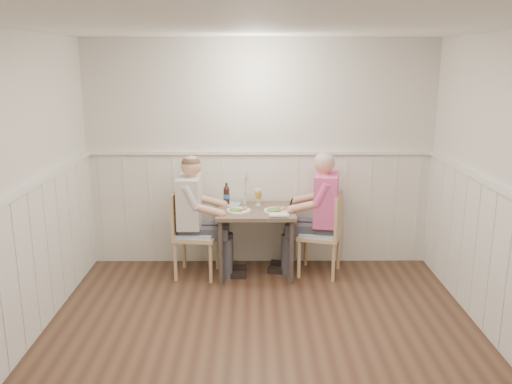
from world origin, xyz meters
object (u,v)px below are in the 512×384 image
at_px(diner_cream, 194,225).
at_px(beer_bottle, 227,195).
at_px(chair_left, 191,230).
at_px(dining_table, 256,219).
at_px(grass_vase, 244,189).
at_px(chair_right, 325,231).
at_px(man_in_pink, 321,223).

relative_size(diner_cream, beer_bottle, 5.48).
bearing_deg(chair_left, beer_bottle, 33.40).
bearing_deg(dining_table, grass_vase, 117.86).
xyz_separation_m(chair_right, man_in_pink, (-0.04, 0.03, 0.08)).
relative_size(diner_cream, grass_vase, 3.55).
distance_m(dining_table, beer_bottle, 0.45).
bearing_deg(man_in_pink, dining_table, -179.20).
bearing_deg(chair_right, grass_vase, 163.38).
distance_m(chair_left, beer_bottle, 0.57).
distance_m(man_in_pink, beer_bottle, 1.12).
bearing_deg(chair_right, chair_left, -179.43).
height_order(chair_left, man_in_pink, man_in_pink).
relative_size(chair_right, grass_vase, 2.41).
xyz_separation_m(diner_cream, beer_bottle, (0.35, 0.25, 0.28)).
height_order(man_in_pink, diner_cream, man_in_pink).
height_order(dining_table, chair_left, chair_left).
height_order(man_in_pink, beer_bottle, man_in_pink).
bearing_deg(chair_left, diner_cream, 9.55).
xyz_separation_m(man_in_pink, beer_bottle, (-1.06, 0.21, 0.27)).
xyz_separation_m(chair_left, grass_vase, (0.59, 0.28, 0.40)).
relative_size(chair_left, grass_vase, 2.48).
xyz_separation_m(beer_bottle, grass_vase, (0.20, 0.03, 0.06)).
distance_m(chair_left, man_in_pink, 1.45).
bearing_deg(man_in_pink, grass_vase, 164.73).
bearing_deg(diner_cream, man_in_pink, 1.71).
distance_m(chair_right, diner_cream, 1.45).
relative_size(man_in_pink, diner_cream, 1.02).
bearing_deg(chair_right, beer_bottle, 167.71).
relative_size(dining_table, grass_vase, 2.20).
bearing_deg(chair_left, chair_right, 0.57).
height_order(chair_right, diner_cream, diner_cream).
bearing_deg(dining_table, chair_right, -1.73).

